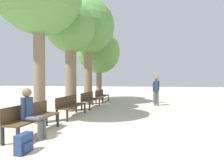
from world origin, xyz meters
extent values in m
plane|color=beige|center=(0.00, 0.00, 0.00)|extent=(80.00, 80.00, 0.00)
cube|color=#4C3823|center=(-2.09, 0.57, 0.45)|extent=(0.51, 1.87, 0.04)
cube|color=#4C3823|center=(-2.32, 0.57, 0.66)|extent=(0.04, 1.87, 0.38)
cube|color=black|center=(-1.88, -0.32, 0.22)|extent=(0.06, 0.06, 0.43)
cube|color=black|center=(-1.88, 1.46, 0.22)|extent=(0.06, 0.06, 0.43)
cube|color=black|center=(-2.30, -0.32, 0.22)|extent=(0.06, 0.06, 0.43)
cube|color=black|center=(-2.30, 1.46, 0.22)|extent=(0.06, 0.06, 0.43)
cube|color=#4C3823|center=(-2.09, 3.03, 0.45)|extent=(0.51, 1.87, 0.04)
cube|color=#4C3823|center=(-2.32, 3.03, 0.66)|extent=(0.04, 1.87, 0.38)
cube|color=black|center=(-1.88, 2.13, 0.22)|extent=(0.06, 0.06, 0.43)
cube|color=black|center=(-1.88, 3.92, 0.22)|extent=(0.06, 0.06, 0.43)
cube|color=black|center=(-2.30, 2.13, 0.22)|extent=(0.06, 0.06, 0.43)
cube|color=black|center=(-2.30, 3.92, 0.22)|extent=(0.06, 0.06, 0.43)
cube|color=#4C3823|center=(-2.09, 5.48, 0.45)|extent=(0.51, 1.87, 0.04)
cube|color=#4C3823|center=(-2.32, 5.48, 0.66)|extent=(0.04, 1.87, 0.38)
cube|color=black|center=(-1.88, 4.59, 0.22)|extent=(0.06, 0.06, 0.43)
cube|color=black|center=(-1.88, 6.37, 0.22)|extent=(0.06, 0.06, 0.43)
cube|color=black|center=(-2.30, 4.59, 0.22)|extent=(0.06, 0.06, 0.43)
cube|color=black|center=(-2.30, 6.37, 0.22)|extent=(0.06, 0.06, 0.43)
cube|color=#4C3823|center=(-2.09, 7.94, 0.45)|extent=(0.51, 1.87, 0.04)
cube|color=#4C3823|center=(-2.32, 7.94, 0.66)|extent=(0.04, 1.87, 0.38)
cube|color=black|center=(-1.88, 7.05, 0.22)|extent=(0.06, 0.06, 0.43)
cube|color=black|center=(-1.88, 8.83, 0.22)|extent=(0.06, 0.06, 0.43)
cube|color=black|center=(-2.30, 7.05, 0.22)|extent=(0.06, 0.06, 0.43)
cube|color=black|center=(-2.30, 8.83, 0.22)|extent=(0.06, 0.06, 0.43)
cylinder|color=#7A664C|center=(-2.76, 1.77, 1.91)|extent=(0.39, 0.39, 3.83)
cylinder|color=#7A664C|center=(-2.76, 4.33, 1.73)|extent=(0.54, 0.54, 3.46)
sphere|color=#568E42|center=(-2.76, 4.33, 4.12)|extent=(2.43, 2.43, 2.43)
cylinder|color=#7A664C|center=(-2.76, 6.82, 2.01)|extent=(0.52, 0.52, 4.03)
sphere|color=#568E42|center=(-2.76, 6.82, 4.95)|extent=(3.37, 3.37, 3.37)
cylinder|color=#7A664C|center=(-2.76, 9.32, 1.41)|extent=(0.43, 0.43, 2.82)
sphere|color=#568E42|center=(-2.76, 9.32, 3.73)|extent=(3.28, 3.28, 3.28)
cylinder|color=#4C4C4C|center=(-1.85, 0.15, 0.53)|extent=(0.43, 0.12, 0.12)
cylinder|color=#4C4C4C|center=(-1.63, 0.15, 0.24)|extent=(0.12, 0.12, 0.47)
cylinder|color=#4C4C4C|center=(-1.85, 0.30, 0.53)|extent=(0.43, 0.12, 0.12)
cylinder|color=#4C4C4C|center=(-1.63, 0.30, 0.24)|extent=(0.12, 0.12, 0.47)
cube|color=navy|center=(-2.06, 0.23, 0.77)|extent=(0.20, 0.23, 0.60)
cylinder|color=navy|center=(-2.06, 0.10, 0.80)|extent=(0.09, 0.09, 0.54)
cylinder|color=navy|center=(-2.06, 0.35, 0.80)|extent=(0.09, 0.09, 0.54)
sphere|color=brown|center=(-2.06, 0.23, 1.20)|extent=(0.23, 0.23, 0.23)
cube|color=navy|center=(-1.51, -0.59, 0.20)|extent=(0.18, 0.38, 0.41)
cube|color=navy|center=(-1.40, -0.59, 0.14)|extent=(0.04, 0.26, 0.18)
cylinder|color=#384260|center=(1.39, 8.14, 0.40)|extent=(0.12, 0.12, 0.79)
cylinder|color=#384260|center=(1.53, 8.14, 0.40)|extent=(0.12, 0.12, 0.79)
cube|color=black|center=(1.46, 8.14, 1.07)|extent=(0.27, 0.28, 0.56)
cylinder|color=black|center=(1.34, 8.14, 1.09)|extent=(0.08, 0.08, 0.53)
cylinder|color=black|center=(1.57, 8.14, 1.09)|extent=(0.08, 0.08, 0.53)
sphere|color=#A37A5B|center=(1.46, 8.14, 1.46)|extent=(0.21, 0.21, 0.21)
cylinder|color=#4C4C4C|center=(1.41, 7.08, 0.44)|extent=(0.13, 0.13, 0.88)
cylinder|color=#4C4C4C|center=(1.57, 7.08, 0.44)|extent=(0.13, 0.13, 0.88)
cube|color=navy|center=(1.49, 7.08, 1.19)|extent=(0.26, 0.23, 0.62)
cylinder|color=navy|center=(1.36, 7.08, 1.21)|extent=(0.09, 0.09, 0.59)
cylinder|color=navy|center=(1.62, 7.08, 1.21)|extent=(0.09, 0.09, 0.59)
sphere|color=brown|center=(1.49, 7.08, 1.63)|extent=(0.24, 0.24, 0.24)
camera|label=1|loc=(1.04, -3.74, 1.51)|focal=28.00mm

